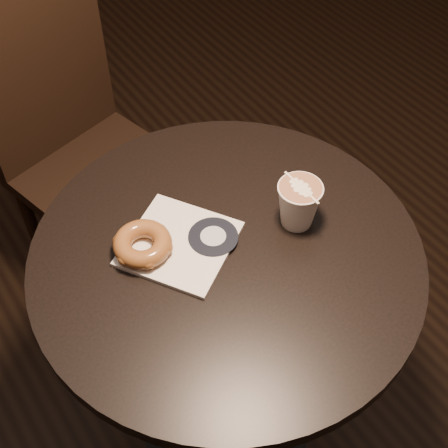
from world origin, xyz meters
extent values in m
plane|color=black|center=(0.00, 0.00, 0.00)|extent=(4.50, 4.50, 0.00)
cylinder|color=black|center=(0.00, 0.00, 0.73)|extent=(0.70, 0.70, 0.03)
cylinder|color=black|center=(0.00, 0.00, 0.37)|extent=(0.07, 0.07, 0.70)
cylinder|color=black|center=(0.00, 0.00, 0.01)|extent=(0.44, 0.44, 0.02)
cube|color=black|center=(0.01, 0.60, 0.43)|extent=(0.46, 0.46, 0.04)
cube|color=black|center=(-0.03, 0.76, 0.71)|extent=(0.38, 0.13, 0.52)
cylinder|color=black|center=(-0.11, 0.40, 0.21)|extent=(0.03, 0.03, 0.43)
cylinder|color=black|center=(0.21, 0.48, 0.21)|extent=(0.03, 0.03, 0.43)
cylinder|color=black|center=(-0.19, 0.72, 0.21)|extent=(0.03, 0.03, 0.43)
cylinder|color=black|center=(0.13, 0.79, 0.21)|extent=(0.03, 0.03, 0.43)
cube|color=white|center=(-0.06, 0.06, 0.75)|extent=(0.25, 0.25, 0.01)
torus|color=brown|center=(-0.12, 0.08, 0.77)|extent=(0.10, 0.10, 0.03)
camera|label=1|loc=(-0.38, -0.55, 1.62)|focal=50.00mm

